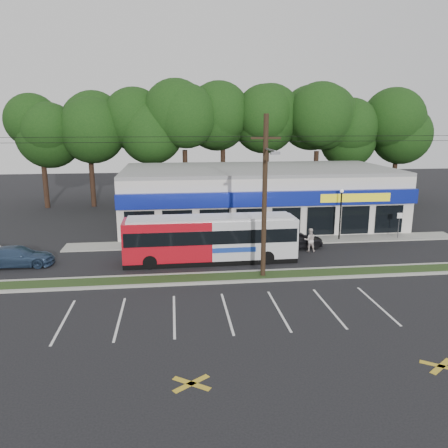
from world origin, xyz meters
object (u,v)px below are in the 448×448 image
lamp_post (341,208)px  pedestrian_a (294,231)px  car_dark (296,239)px  metrobus (211,238)px  utility_pole (262,192)px  sign_post (399,221)px  pedestrian_b (310,240)px  car_blue (18,256)px

lamp_post → pedestrian_a: (-3.89, -0.30, -1.71)m
car_dark → pedestrian_a: bearing=-23.9°
metrobus → utility_pole: bearing=-52.4°
sign_post → pedestrian_b: size_ratio=1.25×
lamp_post → pedestrian_a: 4.26m
sign_post → car_blue: 29.23m
metrobus → car_blue: bearing=177.0°
utility_pole → lamp_post: bearing=43.9°
lamp_post → pedestrian_a: bearing=-175.6°
sign_post → pedestrian_a: (-8.89, -0.07, -0.60)m
lamp_post → car_dark: lamp_post is taller
utility_pole → car_blue: bearing=165.5°
pedestrian_a → pedestrian_b: (0.49, -2.50, -0.06)m
car_blue → pedestrian_b: bearing=-88.1°
metrobus → car_dark: metrobus is taller
sign_post → car_dark: 9.42m
utility_pole → sign_post: 15.71m
sign_post → pedestrian_a: size_ratio=1.16×
car_dark → car_blue: size_ratio=0.91×
car_blue → pedestrian_a: pedestrian_a is taller
car_dark → sign_post: bearing=-91.4°
lamp_post → metrobus: size_ratio=0.36×
sign_post → metrobus: size_ratio=0.19×
car_blue → metrobus: bearing=-93.2°
utility_pole → car_dark: (3.94, 5.97, -4.69)m
car_blue → pedestrian_b: size_ratio=2.60×
sign_post → car_blue: bearing=-173.0°
metrobus → pedestrian_b: metrobus is taller
utility_pole → pedestrian_a: 9.78m
utility_pole → sign_post: bearing=30.1°
lamp_post → pedestrian_b: (-3.40, -2.80, -1.78)m
sign_post → pedestrian_a: 8.91m
utility_pole → pedestrian_b: bearing=46.8°
sign_post → metrobus: bearing=-165.7°
sign_post → pedestrian_b: sign_post is taller
car_blue → pedestrian_a: size_ratio=2.43×
car_dark → car_blue: (-19.77, -1.87, -0.05)m
pedestrian_b → car_dark: bearing=-41.3°
pedestrian_a → pedestrian_b: pedestrian_a is taller
lamp_post → metrobus: lamp_post is taller
utility_pole → car_blue: (-15.83, 4.10, -4.74)m
utility_pole → car_blue: utility_pole is taller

